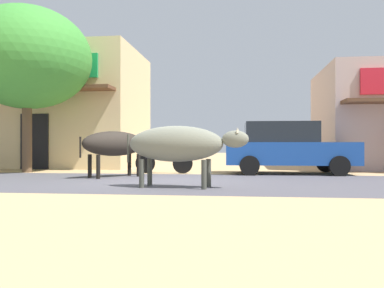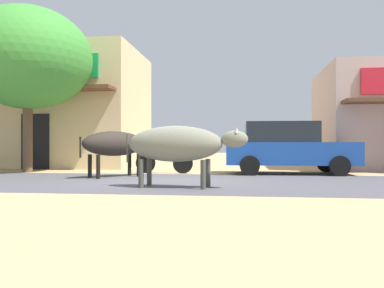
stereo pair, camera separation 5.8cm
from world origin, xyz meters
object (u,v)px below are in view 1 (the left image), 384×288
Objects in this scene: cow_near_brown at (117,144)px; cow_far_dark at (178,144)px; parked_hatchback_car at (287,147)px; parked_motorcycle at (165,159)px; roadside_tree at (27,58)px.

cow_near_brown is 0.83× the size of cow_far_dark.
parked_motorcycle is (-3.91, -0.28, -0.37)m from parked_hatchback_car.
parked_hatchback_car is 1.83× the size of cow_near_brown.
roadside_tree is 4.92m from cow_near_brown.
parked_hatchback_car is 1.52× the size of cow_far_dark.
cow_near_brown is at bearing 130.16° from cow_far_dark.
parked_motorcycle is at bearing -175.88° from parked_hatchback_car.
parked_motorcycle is at bearing 0.86° from roadside_tree.
cow_near_brown is at bearing -158.36° from parked_hatchback_car.
parked_hatchback_car is at bearing 21.64° from cow_near_brown.
roadside_tree is 2.51× the size of cow_near_brown.
cow_far_dark is at bearing -75.39° from parked_motorcycle.
parked_hatchback_car is 2.15× the size of parked_motorcycle.
parked_motorcycle is at bearing 57.84° from cow_near_brown.
parked_hatchback_car reaches higher than cow_near_brown.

